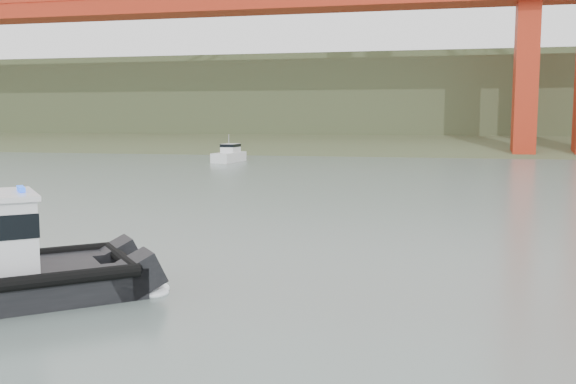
# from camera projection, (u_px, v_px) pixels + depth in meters

# --- Properties ---
(ground) EXTENTS (400.00, 400.00, 0.00)m
(ground) POSITION_uv_depth(u_px,v_px,m) (242.00, 293.00, 19.85)
(ground) COLOR slate
(ground) RESTS_ON ground
(headlands) EXTENTS (500.00, 105.36, 27.12)m
(headlands) POSITION_uv_depth(u_px,v_px,m) (406.00, 111.00, 140.71)
(headlands) COLOR #2D3D22
(headlands) RESTS_ON ground
(motorboat) EXTENTS (2.70, 6.56, 3.51)m
(motorboat) POSITION_uv_depth(u_px,v_px,m) (229.00, 155.00, 79.34)
(motorboat) COLOR silver
(motorboat) RESTS_ON ground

